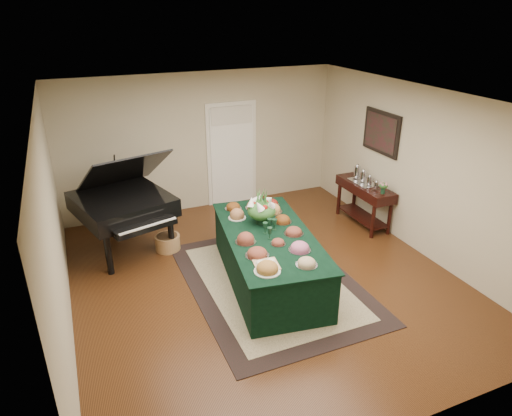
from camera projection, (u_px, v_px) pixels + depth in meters
name	position (u px, v px, depth m)	size (l,w,h in m)	color
ground	(264.00, 278.00, 6.97)	(6.00, 6.00, 0.00)	black
area_rug	(271.00, 282.00, 6.87)	(2.36, 3.30, 0.01)	black
kitchen_doorway	(232.00, 155.00, 9.26)	(1.05, 0.07, 2.10)	white
buffet_table	(269.00, 257.00, 6.76)	(1.59, 2.74, 0.79)	black
food_platters	(267.00, 230.00, 6.62)	(1.21, 2.28, 0.12)	silver
cutting_board	(266.00, 262.00, 5.80)	(0.35, 0.35, 0.10)	tan
green_goblets	(270.00, 227.00, 6.59)	(0.25, 0.34, 0.18)	black
floral_centerpiece	(262.00, 207.00, 6.82)	(0.44, 0.44, 0.44)	black
grand_piano	(123.00, 203.00, 7.46)	(1.74, 1.93, 1.71)	black
wicker_basket	(168.00, 243.00, 7.73)	(0.42, 0.42, 0.26)	olive
mahogany_sideboard	(365.00, 193.00, 8.46)	(0.45, 1.31, 0.80)	black
tea_service	(365.00, 177.00, 8.37)	(0.34, 0.74, 0.30)	silver
pink_bouquet	(383.00, 186.00, 7.90)	(0.17, 0.17, 0.21)	black
wall_painting	(381.00, 132.00, 8.07)	(0.05, 0.95, 0.75)	black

